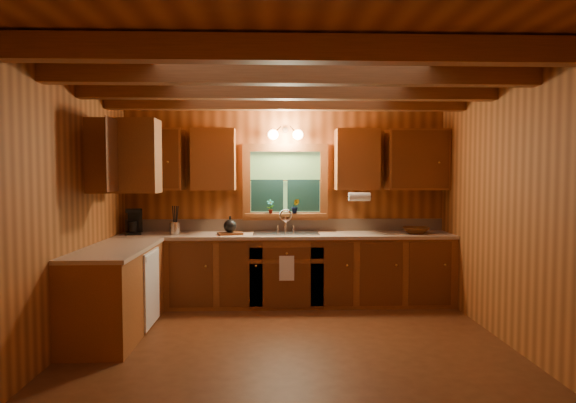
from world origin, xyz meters
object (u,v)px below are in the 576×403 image
at_px(sink, 286,237).
at_px(cutting_board, 230,233).
at_px(wicker_basket, 416,230).
at_px(coffee_maker, 134,222).

relative_size(sink, cutting_board, 2.79).
distance_m(sink, cutting_board, 0.71).
bearing_deg(sink, wicker_basket, -2.59).
relative_size(sink, coffee_maker, 2.59).
height_order(coffee_maker, cutting_board, coffee_maker).
distance_m(sink, coffee_maker, 1.93).
bearing_deg(cutting_board, sink, -9.29).
height_order(sink, cutting_board, sink).
xyz_separation_m(sink, cutting_board, (-0.70, -0.08, 0.06)).
distance_m(coffee_maker, cutting_board, 1.23).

